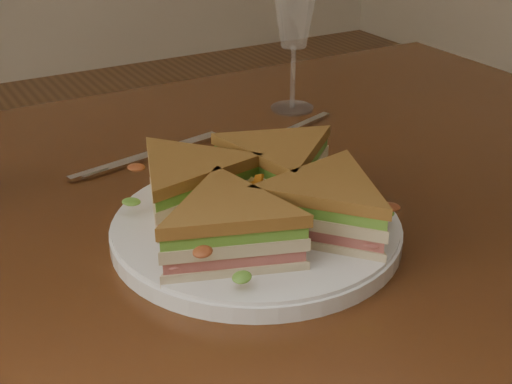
% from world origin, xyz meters
% --- Properties ---
extents(table, '(1.20, 0.80, 0.75)m').
position_xyz_m(table, '(0.00, 0.00, 0.65)').
color(table, '#33190B').
rests_on(table, ground).
extents(plate, '(0.29, 0.29, 0.02)m').
position_xyz_m(plate, '(-0.05, -0.10, 0.76)').
color(plate, white).
rests_on(plate, table).
extents(sandwich_wedges, '(0.32, 0.32, 0.06)m').
position_xyz_m(sandwich_wedges, '(-0.05, -0.10, 0.80)').
color(sandwich_wedges, beige).
rests_on(sandwich_wedges, plate).
extents(crisps_mound, '(0.09, 0.09, 0.05)m').
position_xyz_m(crisps_mound, '(-0.05, -0.10, 0.79)').
color(crisps_mound, '#C47019').
rests_on(crisps_mound, plate).
extents(spoon, '(0.18, 0.07, 0.01)m').
position_xyz_m(spoon, '(0.08, 0.10, 0.75)').
color(spoon, silver).
rests_on(spoon, table).
extents(knife, '(0.21, 0.06, 0.00)m').
position_xyz_m(knife, '(-0.07, 0.13, 0.75)').
color(knife, silver).
rests_on(knife, table).
extents(wine_glass, '(0.07, 0.07, 0.19)m').
position_xyz_m(wine_glass, '(0.18, 0.20, 0.89)').
color(wine_glass, white).
rests_on(wine_glass, table).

